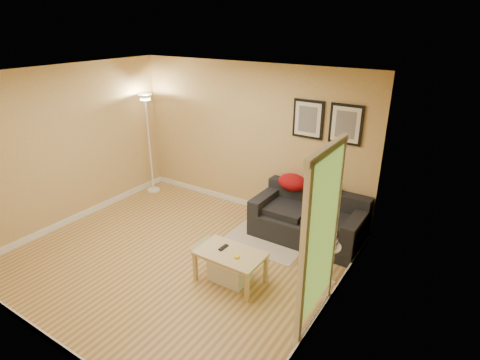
% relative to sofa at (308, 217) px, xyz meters
% --- Properties ---
extents(floor, '(4.50, 4.50, 0.00)m').
position_rel_sofa_xyz_m(floor, '(-1.38, -1.53, -0.38)').
color(floor, tan).
rests_on(floor, ground).
extents(ceiling, '(4.50, 4.50, 0.00)m').
position_rel_sofa_xyz_m(ceiling, '(-1.38, -1.53, 2.23)').
color(ceiling, white).
rests_on(ceiling, wall_back).
extents(wall_back, '(4.50, 0.00, 4.50)m').
position_rel_sofa_xyz_m(wall_back, '(-1.38, 0.47, 0.92)').
color(wall_back, tan).
rests_on(wall_back, ground).
extents(wall_front, '(4.50, 0.00, 4.50)m').
position_rel_sofa_xyz_m(wall_front, '(-1.38, -3.53, 0.92)').
color(wall_front, tan).
rests_on(wall_front, ground).
extents(wall_left, '(0.00, 4.00, 4.00)m').
position_rel_sofa_xyz_m(wall_left, '(-3.63, -1.53, 0.92)').
color(wall_left, tan).
rests_on(wall_left, ground).
extents(wall_right, '(0.00, 4.00, 4.00)m').
position_rel_sofa_xyz_m(wall_right, '(0.87, -1.53, 0.92)').
color(wall_right, tan).
rests_on(wall_right, ground).
extents(baseboard_back, '(4.50, 0.02, 0.10)m').
position_rel_sofa_xyz_m(baseboard_back, '(-1.38, 0.46, -0.33)').
color(baseboard_back, white).
rests_on(baseboard_back, ground).
extents(baseboard_front, '(4.50, 0.02, 0.10)m').
position_rel_sofa_xyz_m(baseboard_front, '(-1.38, -3.52, -0.33)').
color(baseboard_front, white).
rests_on(baseboard_front, ground).
extents(baseboard_left, '(0.02, 4.00, 0.10)m').
position_rel_sofa_xyz_m(baseboard_left, '(-3.62, -1.53, -0.33)').
color(baseboard_left, white).
rests_on(baseboard_left, ground).
extents(baseboard_right, '(0.02, 4.00, 0.10)m').
position_rel_sofa_xyz_m(baseboard_right, '(0.86, -1.53, -0.33)').
color(baseboard_right, white).
rests_on(baseboard_right, ground).
extents(sofa, '(1.70, 0.90, 0.75)m').
position_rel_sofa_xyz_m(sofa, '(0.00, 0.00, 0.00)').
color(sofa, black).
rests_on(sofa, ground).
extents(red_throw, '(0.48, 0.36, 0.28)m').
position_rel_sofa_xyz_m(red_throw, '(-0.42, 0.27, 0.40)').
color(red_throw, maroon).
rests_on(red_throw, sofa).
extents(plaid_throw, '(0.45, 0.32, 0.10)m').
position_rel_sofa_xyz_m(plaid_throw, '(0.11, 0.32, 0.41)').
color(plaid_throw, tan).
rests_on(plaid_throw, sofa).
extents(framed_print_left, '(0.50, 0.04, 0.60)m').
position_rel_sofa_xyz_m(framed_print_left, '(-0.30, 0.45, 1.43)').
color(framed_print_left, black).
rests_on(framed_print_left, wall_back).
extents(framed_print_right, '(0.50, 0.04, 0.60)m').
position_rel_sofa_xyz_m(framed_print_right, '(0.30, 0.45, 1.43)').
color(framed_print_right, black).
rests_on(framed_print_right, wall_back).
extents(area_rug, '(1.25, 0.85, 0.01)m').
position_rel_sofa_xyz_m(area_rug, '(-0.50, -0.46, -0.37)').
color(area_rug, beige).
rests_on(area_rug, ground).
extents(green_runner, '(0.70, 0.50, 0.01)m').
position_rel_sofa_xyz_m(green_runner, '(-1.00, -1.05, -0.37)').
color(green_runner, '#668C4C').
rests_on(green_runner, ground).
extents(coffee_table, '(0.99, 0.75, 0.44)m').
position_rel_sofa_xyz_m(coffee_table, '(-0.40, -1.57, -0.16)').
color(coffee_table, '#CCB67C').
rests_on(coffee_table, ground).
extents(remote_control, '(0.06, 0.16, 0.02)m').
position_rel_sofa_xyz_m(remote_control, '(-0.54, -1.53, 0.07)').
color(remote_control, black).
rests_on(remote_control, coffee_table).
extents(tape_roll, '(0.07, 0.07, 0.03)m').
position_rel_sofa_xyz_m(tape_roll, '(-0.27, -1.62, 0.08)').
color(tape_roll, yellow).
rests_on(tape_roll, coffee_table).
extents(storage_bin, '(0.52, 0.38, 0.32)m').
position_rel_sofa_xyz_m(storage_bin, '(-0.42, -1.55, -0.22)').
color(storage_bin, white).
rests_on(storage_bin, ground).
extents(side_table, '(0.35, 0.35, 0.54)m').
position_rel_sofa_xyz_m(side_table, '(0.64, -0.88, -0.11)').
color(side_table, white).
rests_on(side_table, ground).
extents(book_stack, '(0.24, 0.29, 0.08)m').
position_rel_sofa_xyz_m(book_stack, '(0.64, -0.88, 0.21)').
color(book_stack, '#34389E').
rests_on(book_stack, side_table).
extents(floor_lamp, '(0.25, 0.25, 1.96)m').
position_rel_sofa_xyz_m(floor_lamp, '(-3.38, 0.01, 0.55)').
color(floor_lamp, white).
rests_on(floor_lamp, ground).
extents(doorway, '(0.12, 1.01, 2.13)m').
position_rel_sofa_xyz_m(doorway, '(0.82, -1.68, 0.65)').
color(doorway, white).
rests_on(doorway, ground).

